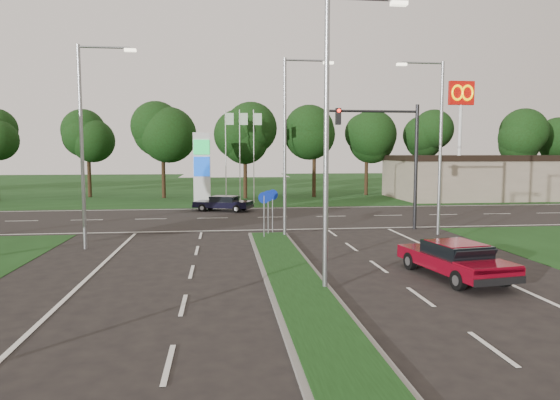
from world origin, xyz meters
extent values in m
plane|color=black|center=(0.00, 0.00, 0.00)|extent=(160.00, 160.00, 0.00)
cube|color=#143411|center=(0.00, 55.00, 0.00)|extent=(160.00, 50.00, 0.02)
cube|color=black|center=(0.00, 24.00, 0.00)|extent=(160.00, 12.00, 0.02)
cube|color=slate|center=(0.00, 4.00, 0.06)|extent=(2.00, 26.00, 0.12)
cube|color=gray|center=(22.00, 36.00, 2.00)|extent=(16.00, 9.00, 4.00)
cylinder|color=gray|center=(0.80, 6.00, 4.50)|extent=(0.16, 0.16, 9.00)
cube|color=#FFF2CC|center=(3.00, 6.00, 8.80)|extent=(0.50, 0.22, 0.12)
cylinder|color=gray|center=(0.80, 16.00, 4.50)|extent=(0.16, 0.16, 9.00)
cylinder|color=gray|center=(1.90, 16.00, 8.90)|extent=(2.20, 0.10, 0.10)
cube|color=#FFF2CC|center=(3.00, 16.00, 8.80)|extent=(0.50, 0.22, 0.12)
cylinder|color=gray|center=(-8.50, 14.00, 4.50)|extent=(0.16, 0.16, 9.00)
cylinder|color=gray|center=(-7.40, 14.00, 8.90)|extent=(2.20, 0.10, 0.10)
cube|color=#FFF2CC|center=(-6.30, 14.00, 8.80)|extent=(0.50, 0.22, 0.12)
cylinder|color=gray|center=(9.00, 16.00, 4.50)|extent=(0.16, 0.16, 9.00)
cylinder|color=gray|center=(7.90, 16.00, 8.90)|extent=(2.20, 0.10, 0.10)
cube|color=#FFF2CC|center=(6.80, 16.00, 8.80)|extent=(0.50, 0.22, 0.12)
cylinder|color=black|center=(8.50, 18.00, 3.50)|extent=(0.20, 0.20, 7.00)
cylinder|color=black|center=(6.00, 18.00, 6.60)|extent=(5.00, 0.14, 0.14)
cube|color=black|center=(4.00, 18.00, 6.30)|extent=(0.28, 0.28, 0.90)
sphere|color=#FF190C|center=(4.00, 17.82, 6.60)|extent=(0.20, 0.20, 0.20)
cylinder|color=gray|center=(-0.30, 15.50, 1.10)|extent=(0.06, 0.06, 2.20)
cylinder|color=#0C26A5|center=(-0.30, 15.50, 2.10)|extent=(0.56, 0.04, 0.56)
cylinder|color=gray|center=(0.00, 16.50, 1.10)|extent=(0.06, 0.06, 2.20)
cylinder|color=#0C26A5|center=(0.00, 16.50, 2.10)|extent=(0.56, 0.04, 0.56)
cylinder|color=gray|center=(0.30, 17.20, 1.10)|extent=(0.06, 0.06, 2.20)
cylinder|color=#0C26A5|center=(0.30, 17.20, 2.10)|extent=(0.56, 0.04, 0.56)
cube|color=silver|center=(-4.00, 33.00, 3.00)|extent=(1.40, 0.30, 6.00)
cube|color=#0CA53F|center=(-4.00, 32.82, 4.80)|extent=(1.30, 0.08, 1.20)
cube|color=#0C3FBF|center=(-4.00, 32.82, 3.20)|extent=(1.30, 0.08, 1.60)
cylinder|color=silver|center=(-2.00, 34.00, 4.00)|extent=(0.08, 0.08, 8.00)
cube|color=#B2D8B2|center=(-1.65, 34.00, 7.20)|extent=(0.70, 0.02, 1.00)
cylinder|color=silver|center=(-0.80, 34.00, 4.00)|extent=(0.08, 0.08, 8.00)
cube|color=#B2D8B2|center=(-0.45, 34.00, 7.20)|extent=(0.70, 0.02, 1.00)
cylinder|color=silver|center=(0.40, 34.00, 4.00)|extent=(0.08, 0.08, 8.00)
cube|color=#B2D8B2|center=(0.75, 34.00, 7.20)|extent=(0.70, 0.02, 1.00)
cylinder|color=silver|center=(18.00, 32.00, 5.00)|extent=(0.30, 0.30, 10.00)
cube|color=#BF0C07|center=(18.00, 32.00, 9.40)|extent=(2.20, 0.35, 2.00)
torus|color=#FFC600|center=(17.55, 31.78, 9.40)|extent=(1.06, 0.16, 1.06)
torus|color=#FFC600|center=(18.45, 31.78, 9.40)|extent=(1.06, 0.16, 1.06)
cylinder|color=black|center=(0.00, 40.00, 2.20)|extent=(0.36, 0.36, 4.40)
sphere|color=black|center=(0.00, 40.00, 6.50)|extent=(6.00, 6.00, 6.00)
sphere|color=black|center=(0.30, 39.80, 7.50)|extent=(4.80, 4.80, 4.80)
cube|color=maroon|center=(5.59, 7.15, 0.57)|extent=(2.54, 4.80, 0.47)
cube|color=black|center=(5.60, 7.06, 1.02)|extent=(1.88, 2.23, 0.44)
cube|color=maroon|center=(5.60, 7.06, 1.23)|extent=(1.73, 1.85, 0.04)
cylinder|color=black|center=(4.52, 8.46, 0.32)|extent=(0.30, 0.67, 0.64)
cylinder|color=black|center=(6.21, 8.72, 0.32)|extent=(0.30, 0.67, 0.64)
cylinder|color=black|center=(4.97, 5.58, 0.32)|extent=(0.30, 0.67, 0.64)
cylinder|color=black|center=(6.66, 5.84, 0.32)|extent=(0.30, 0.67, 0.64)
cube|color=black|center=(-2.28, 28.00, 0.52)|extent=(4.49, 3.09, 0.43)
cube|color=black|center=(-2.21, 27.97, 0.93)|extent=(2.23, 2.01, 0.40)
cube|color=black|center=(-2.21, 27.97, 1.12)|extent=(1.89, 1.81, 0.04)
cylinder|color=black|center=(-3.80, 27.76, 0.29)|extent=(0.61, 0.39, 0.59)
cylinder|color=black|center=(-3.25, 29.20, 0.29)|extent=(0.61, 0.39, 0.59)
cylinder|color=black|center=(-1.32, 26.80, 0.29)|extent=(0.61, 0.39, 0.59)
cylinder|color=black|center=(-0.77, 28.24, 0.29)|extent=(0.61, 0.39, 0.59)
camera|label=1|loc=(-2.38, -9.00, 4.30)|focal=32.00mm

